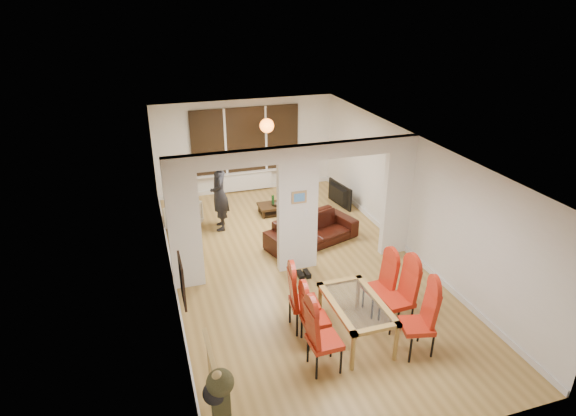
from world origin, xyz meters
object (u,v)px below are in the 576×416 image
sofa (312,231)px  armchair (184,216)px  person (219,194)px  coffee_table (280,208)px  bottle (273,200)px  dining_chair_la (325,336)px  dining_chair_lc (304,299)px  bowl (276,204)px  dining_table (356,320)px  dining_chair_ra (417,321)px  dining_chair_rb (397,296)px  dining_chair_lb (315,316)px  television (336,195)px  dining_chair_rc (378,285)px

sofa → armchair: 3.12m
sofa → person: bearing=124.1°
coffee_table → bottle: (-0.20, -0.01, 0.27)m
dining_chair_la → dining_chair_lc: size_ratio=1.01×
armchair → bowl: 2.31m
bowl → bottle: bearing=137.4°
sofa → coffee_table: sofa is taller
dining_table → dining_chair_ra: size_ratio=1.24×
dining_chair_la → person: person is taller
bowl → dining_chair_rb: bearing=-82.5°
dining_chair_lb → bowl: dining_chair_lb is taller
dining_chair_lc → dining_chair_rb: size_ratio=0.97×
dining_chair_la → dining_chair_ra: dining_chair_ra is taller
dining_chair_la → television: size_ratio=1.09×
dining_table → dining_chair_rc: dining_chair_rc is taller
sofa → person: person is taller
bottle → coffee_table: bearing=4.1°
dining_chair_la → dining_chair_rc: bearing=34.7°
television → bowl: television is taller
dining_chair_ra → television: bearing=92.3°
dining_chair_lb → dining_chair_rc: 1.40m
coffee_table → dining_table: bearing=-92.9°
dining_chair_rb → bowl: (-0.65, 4.94, -0.31)m
dining_chair_lb → person: person is taller
dining_chair_la → bottle: dining_chair_la is taller
dining_chair_lc → sofa: bearing=73.9°
sofa → armchair: size_ratio=3.04×
dining_chair_la → coffee_table: (1.00, 5.59, -0.45)m
bottle → dining_chair_rc: bearing=-82.5°
dining_chair_lc → coffee_table: 4.71m
dining_chair_la → sofa: (1.20, 3.79, -0.27)m
coffee_table → bowl: bearing=-154.0°
person → dining_chair_lc: bearing=14.6°
person → dining_chair_ra: bearing=27.5°
television → dining_chair_lc: bearing=142.0°
dining_chair_ra → bowl: bearing=109.3°
armchair → person: size_ratio=0.39×
sofa → bottle: sofa is taller
bowl → person: bearing=-166.6°
dining_chair_rb → person: bearing=111.8°
dining_chair_rc → person: bearing=110.8°
dining_chair_la → television: dining_chair_la is taller
dining_table → dining_chair_lc: 0.90m
dining_chair_ra → armchair: (-2.93, 5.54, -0.27)m
dining_table → dining_chair_ra: dining_chair_ra is taller
person → bowl: (1.47, 0.35, -0.61)m
dining_chair_ra → bottle: dining_chair_ra is taller
dining_chair_rc → bowl: 4.54m
armchair → coffee_table: (2.45, 0.15, -0.19)m
dining_chair_rc → sofa: 2.78m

